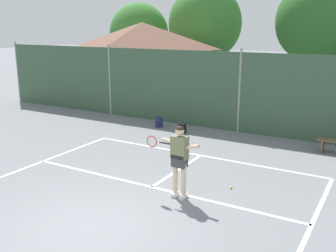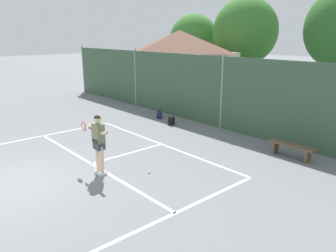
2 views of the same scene
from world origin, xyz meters
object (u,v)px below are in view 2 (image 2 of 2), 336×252
at_px(backpack_black, 171,121).
at_px(tennis_ball, 149,172).
at_px(tennis_player, 98,139).
at_px(courtside_bench, 291,148).
at_px(backpack_navy, 159,115).

bearing_deg(backpack_black, tennis_ball, -48.57).
relative_size(tennis_player, courtside_bench, 1.16).
bearing_deg(backpack_black, courtside_bench, 2.66).
bearing_deg(backpack_navy, tennis_player, -54.56).
height_order(tennis_player, backpack_black, tennis_player).
xyz_separation_m(tennis_ball, courtside_bench, (2.15, 4.50, 0.33)).
bearing_deg(courtside_bench, backpack_navy, 179.37).
relative_size(backpack_navy, backpack_black, 1.00).
distance_m(tennis_player, backpack_black, 6.13).
height_order(backpack_navy, courtside_bench, courtside_bench).
xyz_separation_m(tennis_player, tennis_ball, (0.95, 1.15, -1.08)).
height_order(tennis_player, backpack_navy, tennis_player).
xyz_separation_m(tennis_ball, backpack_navy, (-5.03, 4.58, 0.16)).
height_order(tennis_ball, backpack_black, backpack_black).
bearing_deg(courtside_bench, backpack_black, -177.34).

